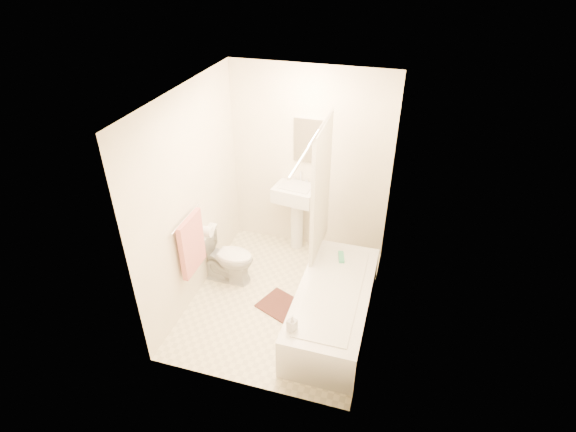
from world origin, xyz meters
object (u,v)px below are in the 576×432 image
(sink, at_px, (296,214))
(bathtub, at_px, (333,307))
(toilet, at_px, (227,256))
(soap_bottle, at_px, (292,323))
(bath_mat, at_px, (283,307))

(sink, xyz_separation_m, bathtub, (0.76, -1.26, -0.27))
(toilet, xyz_separation_m, sink, (0.63, 0.87, 0.18))
(sink, height_order, soap_bottle, sink)
(bath_mat, height_order, soap_bottle, soap_bottle)
(toilet, xyz_separation_m, bathtub, (1.38, -0.39, -0.09))
(sink, height_order, bath_mat, sink)
(toilet, height_order, sink, sink)
(toilet, relative_size, bath_mat, 1.26)
(bathtub, bearing_deg, bath_mat, 171.76)
(bath_mat, distance_m, soap_bottle, 0.97)
(bathtub, distance_m, bath_mat, 0.63)
(toilet, xyz_separation_m, soap_bottle, (1.11, -1.04, 0.23))
(sink, xyz_separation_m, soap_bottle, (0.49, -1.91, 0.05))
(sink, distance_m, soap_bottle, 1.97)
(bathtub, bearing_deg, toilet, 164.07)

